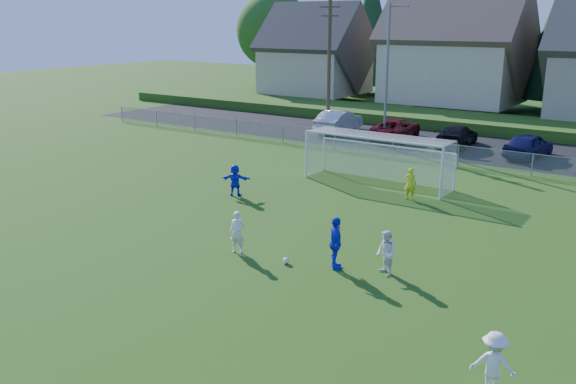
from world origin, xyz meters
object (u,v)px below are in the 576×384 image
Objects in this scene: player_blue_b at (235,180)px; car_e at (529,145)px; soccer_ball at (286,261)px; player_blue_a at (336,243)px; goalkeeper at (410,184)px; player_white_c at (493,364)px; car_d at (456,136)px; player_white_b at (386,253)px; car_c at (395,129)px; car_b at (339,121)px; soccer_goal at (379,151)px; player_white_a at (237,232)px.

player_blue_b is 18.74m from car_e.
player_blue_a is at bearing 20.63° from soccer_ball.
player_blue_a is at bearing 95.40° from car_e.
soccer_ball is 0.15× the size of goalkeeper.
player_white_c is 28.09m from car_d.
soccer_ball is 0.15× the size of player_blue_b.
player_white_b is (3.16, 1.06, 0.63)m from soccer_ball.
player_blue_a reaches higher than car_c.
car_e is (0.94, 21.24, -0.15)m from player_blue_a.
soccer_goal is at bearing 123.20° from car_b.
car_b is 13.52m from car_e.
player_white_a is at bearing -31.19° from player_white_c.
car_e reaches higher than car_c.
player_white_a is 0.29× the size of car_c.
car_e is at bearing -37.61° from player_blue_a.
player_white_a is at bearing 84.89° from car_d.
car_b is 1.03× the size of car_d.
player_white_a is 0.20× the size of soccer_goal.
player_blue_a reaches higher than car_b.
player_blue_a is at bearing 124.58° from player_blue_b.
player_white_a is at bearing -176.53° from soccer_ball.
car_c is at bearing 2.79° from car_e.
car_c is at bearing 175.14° from car_b.
player_blue_a is 23.48m from car_c.
car_e is at bearing -89.82° from player_white_c.
player_blue_b reaches higher than soccer_ball.
player_white_c is at bearing 109.99° from car_e.
car_c is at bearing -14.99° from player_blue_a.
player_blue_b is 17.69m from car_b.
car_e is (2.20, 12.32, -0.00)m from goalkeeper.
car_c is at bearing -73.06° from player_white_c.
car_b is (-4.31, 17.15, 0.08)m from player_blue_b.
player_blue_a is 25.39m from car_b.
goalkeeper is (0.31, 9.52, 0.63)m from soccer_ball.
soccer_ball is 3.39m from player_white_b.
soccer_ball is at bearing 89.91° from car_d.
player_blue_b is at bearing 19.09° from goalkeeper.
player_white_b is 0.20× the size of soccer_goal.
soccer_goal reaches higher than player_blue_b.
soccer_ball is 0.03× the size of soccer_goal.
player_white_c is 7.63m from player_blue_a.
soccer_goal is at bearing -47.17° from goalkeeper.
soccer_ball is 0.04× the size of car_c.
soccer_goal is at bearing 84.40° from car_d.
player_blue_b is at bearing 140.49° from soccer_ball.
car_d is 11.29m from soccer_goal.
player_white_a is at bearing 106.85° from car_b.
player_white_c is at bearing 109.40° from goalkeeper.
goalkeeper is (6.99, 4.01, 0.00)m from player_blue_b.
car_c is (-6.48, 22.64, 0.62)m from soccer_ball.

